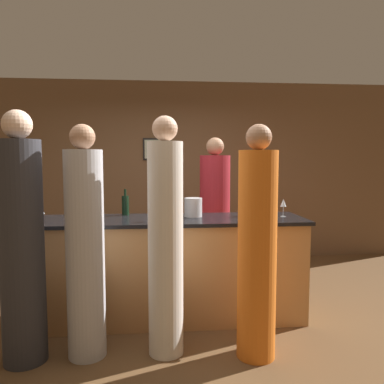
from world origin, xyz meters
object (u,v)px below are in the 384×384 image
(guest_0, at_px, (257,250))
(wine_bottle_1, at_px, (125,205))
(wine_bottle_0, at_px, (255,204))
(guest_3, at_px, (22,246))
(guest_1, at_px, (166,243))
(ice_bucket, at_px, (193,207))
(guest_2, at_px, (85,249))
(bartender, at_px, (215,219))

(guest_0, relative_size, wine_bottle_1, 6.84)
(wine_bottle_0, relative_size, wine_bottle_1, 1.10)
(guest_3, relative_size, wine_bottle_1, 7.20)
(guest_1, height_order, wine_bottle_0, guest_1)
(guest_0, distance_m, ice_bucket, 1.01)
(guest_2, bearing_deg, wine_bottle_0, 26.59)
(bartender, height_order, wine_bottle_1, bartender)
(guest_1, xyz_separation_m, wine_bottle_1, (-0.40, 0.94, 0.20))
(wine_bottle_0, bearing_deg, wine_bottle_1, 173.96)
(guest_1, bearing_deg, guest_0, -9.35)
(guest_3, relative_size, ice_bucket, 10.30)
(guest_2, distance_m, wine_bottle_1, 0.99)
(guest_1, distance_m, wine_bottle_1, 1.04)
(guest_3, height_order, wine_bottle_1, guest_3)
(guest_3, relative_size, wine_bottle_0, 6.52)
(ice_bucket, bearing_deg, guest_0, -64.54)
(wine_bottle_0, bearing_deg, guest_3, -157.97)
(guest_2, relative_size, wine_bottle_1, 6.84)
(ice_bucket, bearing_deg, guest_2, -140.92)
(guest_3, bearing_deg, guest_1, 1.30)
(guest_1, bearing_deg, wine_bottle_0, 40.51)
(guest_1, relative_size, wine_bottle_0, 6.42)
(ice_bucket, bearing_deg, wine_bottle_1, 166.02)
(guest_3, bearing_deg, wine_bottle_1, 53.80)
(guest_2, height_order, wine_bottle_0, guest_2)
(guest_1, bearing_deg, bartender, 67.74)
(bartender, height_order, ice_bucket, bartender)
(guest_2, distance_m, ice_bucket, 1.22)
(wine_bottle_0, distance_m, ice_bucket, 0.64)
(ice_bucket, bearing_deg, bartender, 66.53)
(guest_0, xyz_separation_m, ice_bucket, (-0.42, 0.89, 0.23))
(guest_2, bearing_deg, guest_0, -5.57)
(guest_0, xyz_separation_m, wine_bottle_0, (0.22, 0.92, 0.25))
(bartender, xyz_separation_m, wine_bottle_1, (-1.04, -0.61, 0.26))
(bartender, distance_m, wine_bottle_1, 1.23)
(guest_0, bearing_deg, wine_bottle_0, 76.60)
(guest_0, bearing_deg, guest_3, 177.07)
(guest_3, distance_m, wine_bottle_0, 2.22)
(guest_2, relative_size, wine_bottle_0, 6.19)
(guest_2, height_order, guest_3, guest_3)
(bartender, distance_m, ice_bucket, 0.89)
(guest_3, height_order, ice_bucket, guest_3)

